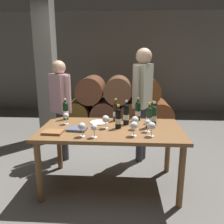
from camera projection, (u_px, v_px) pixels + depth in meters
ground_plane at (111, 184)px, 2.89m from camera, size 14.00×14.00×0.00m
cellar_back_wall at (120, 63)px, 6.62m from camera, size 10.00×0.24×2.80m
barrel_stack at (118, 103)px, 5.28m from camera, size 2.49×0.90×1.15m
stone_pillar at (47, 73)px, 4.20m from camera, size 0.32×0.32×2.60m
dining_table at (111, 135)px, 2.73m from camera, size 1.70×0.90×0.76m
wine_bottle_0 at (118, 118)px, 2.67m from camera, size 0.07×0.07×0.29m
wine_bottle_1 at (152, 113)px, 2.90m from camera, size 0.07×0.07×0.29m
wine_bottle_2 at (126, 114)px, 2.82m from camera, size 0.07×0.07×0.31m
wine_bottle_3 at (154, 115)px, 2.78m from camera, size 0.07×0.07×0.30m
wine_bottle_4 at (149, 117)px, 2.70m from camera, size 0.07×0.07×0.31m
wine_bottle_5 at (66, 110)px, 3.05m from camera, size 0.07×0.07×0.29m
wine_bottle_6 at (116, 111)px, 2.99m from camera, size 0.07×0.07×0.30m
wine_bottle_7 at (138, 111)px, 3.00m from camera, size 0.07×0.07×0.31m
wine_glass_0 at (134, 126)px, 2.42m from camera, size 0.09×0.09×0.16m
wine_glass_1 at (148, 123)px, 2.55m from camera, size 0.07×0.07×0.15m
wine_glass_2 at (94, 128)px, 2.38m from camera, size 0.07×0.07×0.15m
wine_glass_3 at (152, 126)px, 2.41m from camera, size 0.09×0.09×0.16m
wine_glass_4 at (106, 119)px, 2.67m from camera, size 0.09×0.09×0.16m
wine_glass_5 at (66, 116)px, 2.84m from camera, size 0.08×0.08×0.15m
wine_glass_6 at (82, 127)px, 2.40m from camera, size 0.08×0.08×0.16m
wine_glass_7 at (135, 120)px, 2.64m from camera, size 0.08×0.08×0.16m
tasting_notebook at (77, 129)px, 2.63m from camera, size 0.24×0.18×0.03m
leather_ledger at (53, 132)px, 2.52m from camera, size 0.23×0.17×0.03m
serving_plate at (99, 122)px, 2.92m from camera, size 0.24×0.24×0.01m
sommelier_presenting at (143, 95)px, 3.34m from camera, size 0.31×0.44×1.72m
taster_seated_left at (61, 102)px, 3.41m from camera, size 0.39×0.35×1.54m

